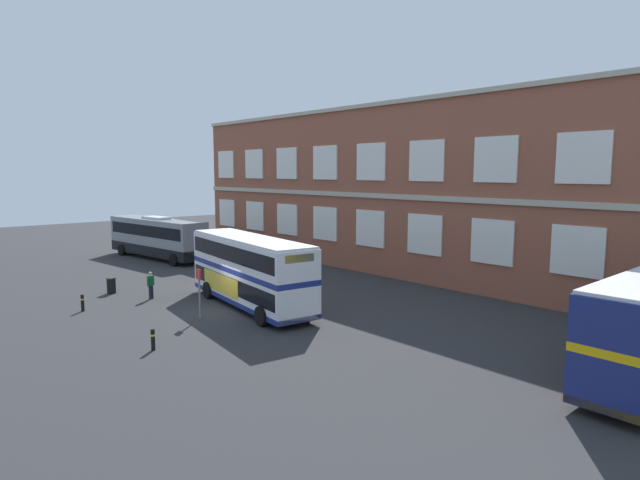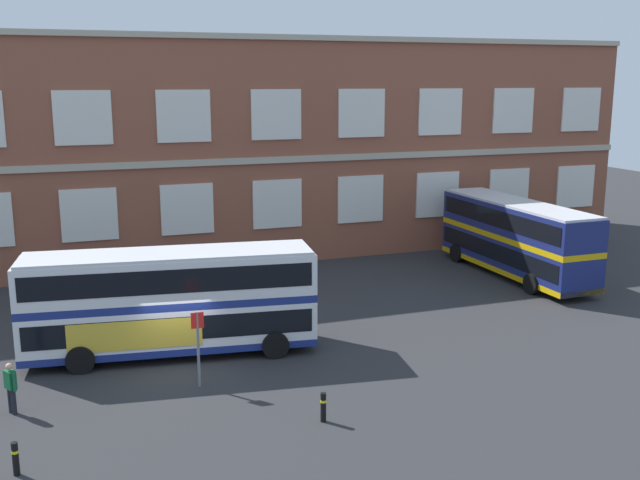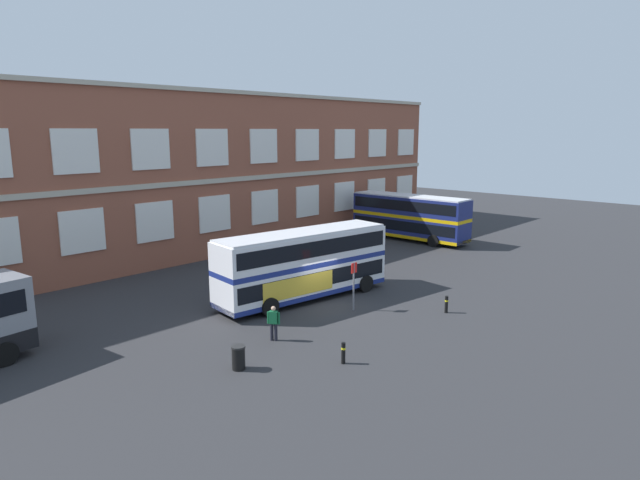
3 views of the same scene
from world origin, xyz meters
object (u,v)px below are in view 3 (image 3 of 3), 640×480
object	(u,v)px
double_decker_near	(304,264)
bus_stand_flag	(354,282)
double_decker_middle	(410,216)
safety_bollard_west	(446,304)
safety_bollard_east	(343,353)
waiting_passenger	(274,322)
station_litter_bin	(238,357)

from	to	relation	value
double_decker_near	bus_stand_flag	world-z (taller)	double_decker_near
double_decker_middle	bus_stand_flag	xyz separation A→B (m)	(-18.94, -9.02, -0.51)
double_decker_near	double_decker_middle	size ratio (longest dim) A/B	1.02
bus_stand_flag	safety_bollard_west	distance (m)	5.20
double_decker_near	bus_stand_flag	size ratio (longest dim) A/B	4.16
safety_bollard_west	bus_stand_flag	bearing A→B (deg)	127.98
bus_stand_flag	safety_bollard_east	bearing A→B (deg)	-144.04
waiting_passenger	safety_bollard_west	xyz separation A→B (m)	(9.15, -3.93, -0.44)
double_decker_middle	station_litter_bin	world-z (taller)	double_decker_middle
bus_stand_flag	station_litter_bin	size ratio (longest dim) A/B	2.62
double_decker_near	bus_stand_flag	distance (m)	3.54
bus_stand_flag	station_litter_bin	xyz separation A→B (m)	(-9.18, -1.35, -1.12)
bus_stand_flag	double_decker_middle	bearing A→B (deg)	25.46
safety_bollard_west	double_decker_near	bearing A→B (deg)	115.12
bus_stand_flag	station_litter_bin	world-z (taller)	bus_stand_flag
double_decker_near	double_decker_middle	xyz separation A→B (m)	(19.32, 5.54, 0.00)
waiting_passenger	safety_bollard_east	bearing A→B (deg)	-86.60
safety_bollard_west	station_litter_bin	bearing A→B (deg)	167.87
waiting_passenger	station_litter_bin	distance (m)	3.44
double_decker_near	double_decker_middle	world-z (taller)	same
station_litter_bin	safety_bollard_east	world-z (taller)	station_litter_bin
double_decker_middle	safety_bollard_east	xyz separation A→B (m)	(-24.72, -13.21, -1.66)
double_decker_middle	bus_stand_flag	size ratio (longest dim) A/B	4.09
station_litter_bin	safety_bollard_west	world-z (taller)	station_litter_bin
double_decker_middle	bus_stand_flag	bearing A→B (deg)	-154.54
bus_stand_flag	safety_bollard_west	xyz separation A→B (m)	(3.12, -4.00, -1.14)
waiting_passenger	bus_stand_flag	world-z (taller)	bus_stand_flag
bus_stand_flag	safety_bollard_west	size ratio (longest dim) A/B	2.84
double_decker_middle	safety_bollard_west	bearing A→B (deg)	-140.55
waiting_passenger	station_litter_bin	size ratio (longest dim) A/B	1.65
double_decker_near	station_litter_bin	distance (m)	10.17
double_decker_middle	safety_bollard_west	size ratio (longest dim) A/B	11.62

